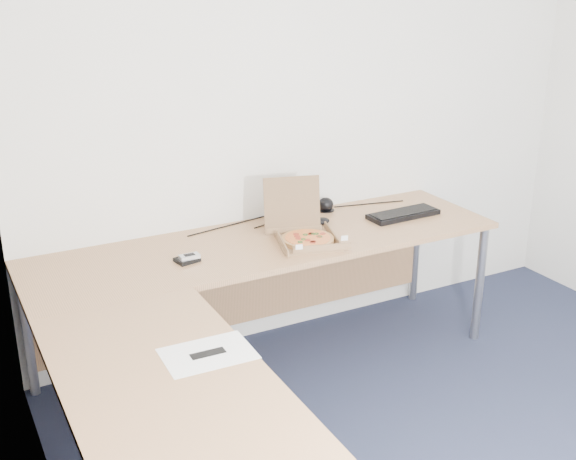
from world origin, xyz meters
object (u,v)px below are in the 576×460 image
drinking_glass (298,213)px  wallet (187,260)px  pizza_box (306,235)px  keyboard (403,214)px  desk (246,289)px

drinking_glass → wallet: (-0.73, -0.22, -0.06)m
pizza_box → keyboard: (0.68, 0.09, -0.02)m
pizza_box → drinking_glass: (0.10, 0.26, 0.03)m
drinking_glass → keyboard: 0.61m
pizza_box → drinking_glass: 0.28m
desk → pizza_box: (0.49, 0.32, 0.07)m
desk → pizza_box: pizza_box is taller
pizza_box → keyboard: 0.69m
drinking_glass → desk: bearing=-134.9°
pizza_box → drinking_glass: pizza_box is taller
desk → keyboard: bearing=19.4°
pizza_box → wallet: bearing=-167.7°
drinking_glass → keyboard: drinking_glass is taller
desk → keyboard: 1.24m
drinking_glass → wallet: 0.76m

